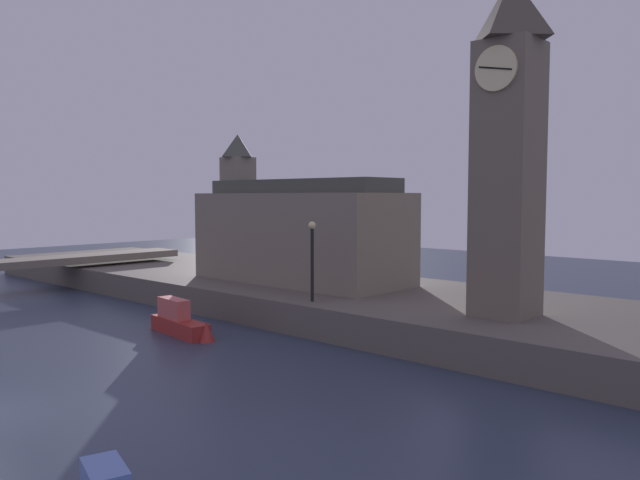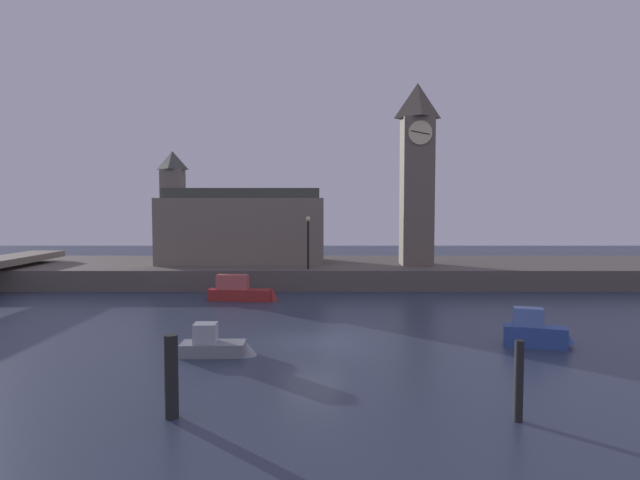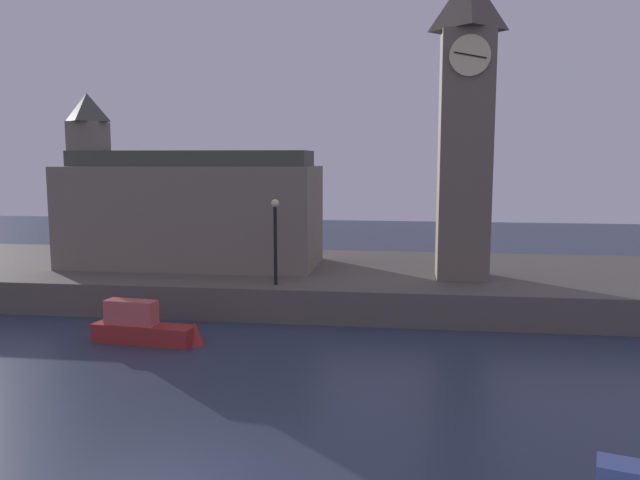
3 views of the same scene
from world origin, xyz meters
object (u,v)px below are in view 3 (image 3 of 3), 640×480
clock_tower (465,123)px  boat_dinghy_red (149,328)px  streetlamp (275,232)px  parliament_hall (187,209)px

clock_tower → boat_dinghy_red: bearing=-148.9°
streetlamp → boat_dinghy_red: size_ratio=0.83×
streetlamp → boat_dinghy_red: 6.96m
streetlamp → clock_tower: bearing=19.3°
clock_tower → parliament_hall: size_ratio=1.07×
clock_tower → parliament_hall: bearing=172.6°
streetlamp → boat_dinghy_red: streetlamp is taller
clock_tower → streetlamp: size_ratio=3.66×
parliament_hall → boat_dinghy_red: parliament_hall is taller
parliament_hall → streetlamp: parliament_hall is taller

